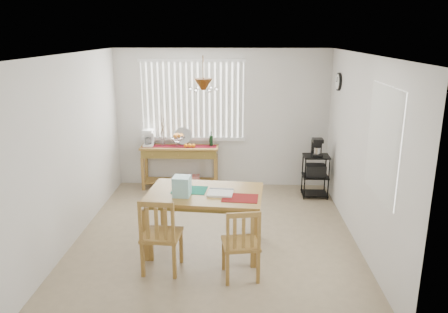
{
  "coord_description": "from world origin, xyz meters",
  "views": [
    {
      "loc": [
        0.34,
        -5.83,
        2.87
      ],
      "look_at": [
        0.1,
        0.55,
        1.05
      ],
      "focal_mm": 35.0,
      "sensor_mm": 36.0,
      "label": 1
    }
  ],
  "objects_px": {
    "chair_right": "(241,244)",
    "cart_items": "(317,147)",
    "sideboard": "(180,157)",
    "chair_left": "(161,235)",
    "dining_table": "(205,199)",
    "wire_cart": "(315,172)"
  },
  "relations": [
    {
      "from": "cart_items",
      "to": "dining_table",
      "type": "xyz_separation_m",
      "value": [
        -1.82,
        -2.04,
        -0.19
      ]
    },
    {
      "from": "cart_items",
      "to": "chair_left",
      "type": "distance_m",
      "value": 3.57
    },
    {
      "from": "sideboard",
      "to": "dining_table",
      "type": "bearing_deg",
      "value": -74.72
    },
    {
      "from": "wire_cart",
      "to": "cart_items",
      "type": "xyz_separation_m",
      "value": [
        0.0,
        0.01,
        0.45
      ]
    },
    {
      "from": "dining_table",
      "to": "chair_left",
      "type": "distance_m",
      "value": 0.84
    },
    {
      "from": "sideboard",
      "to": "dining_table",
      "type": "distance_m",
      "value": 2.49
    },
    {
      "from": "sideboard",
      "to": "chair_left",
      "type": "relative_size",
      "value": 1.47
    },
    {
      "from": "sideboard",
      "to": "chair_right",
      "type": "distance_m",
      "value": 3.37
    },
    {
      "from": "sideboard",
      "to": "chair_right",
      "type": "height_order",
      "value": "chair_right"
    },
    {
      "from": "dining_table",
      "to": "wire_cart",
      "type": "bearing_deg",
      "value": 48.1
    },
    {
      "from": "chair_right",
      "to": "dining_table",
      "type": "bearing_deg",
      "value": 122.86
    },
    {
      "from": "chair_left",
      "to": "dining_table",
      "type": "bearing_deg",
      "value": 52.26
    },
    {
      "from": "chair_left",
      "to": "sideboard",
      "type": "bearing_deg",
      "value": 93.1
    },
    {
      "from": "cart_items",
      "to": "chair_right",
      "type": "xyz_separation_m",
      "value": [
        -1.33,
        -2.8,
        -0.46
      ]
    },
    {
      "from": "sideboard",
      "to": "chair_left",
      "type": "distance_m",
      "value": 3.04
    },
    {
      "from": "wire_cart",
      "to": "chair_right",
      "type": "bearing_deg",
      "value": -115.53
    },
    {
      "from": "chair_right",
      "to": "sideboard",
      "type": "bearing_deg",
      "value": 109.94
    },
    {
      "from": "chair_right",
      "to": "cart_items",
      "type": "bearing_deg",
      "value": 64.53
    },
    {
      "from": "cart_items",
      "to": "chair_left",
      "type": "bearing_deg",
      "value": -130.87
    },
    {
      "from": "sideboard",
      "to": "cart_items",
      "type": "bearing_deg",
      "value": -8.29
    },
    {
      "from": "dining_table",
      "to": "chair_right",
      "type": "bearing_deg",
      "value": -57.14
    },
    {
      "from": "dining_table",
      "to": "chair_left",
      "type": "xyz_separation_m",
      "value": [
        -0.49,
        -0.64,
        -0.24
      ]
    }
  ]
}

